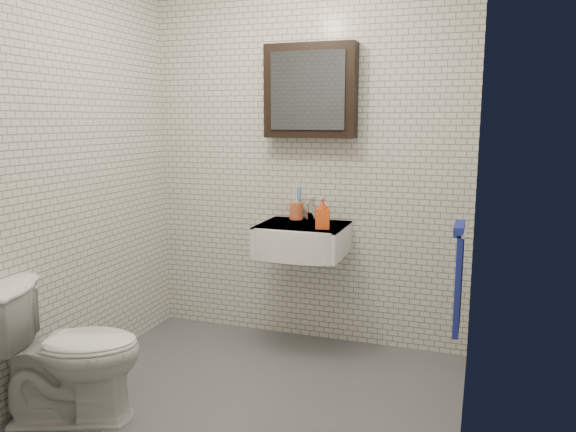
{
  "coord_description": "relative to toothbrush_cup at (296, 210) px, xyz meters",
  "views": [
    {
      "loc": [
        1.13,
        -2.62,
        1.52
      ],
      "look_at": [
        0.06,
        0.45,
        0.96
      ],
      "focal_mm": 35.0,
      "sensor_mm": 36.0,
      "label": 1
    }
  ],
  "objects": [
    {
      "name": "room_shell",
      "position": [
        0.05,
        -0.94,
        0.55
      ],
      "size": [
        2.22,
        2.02,
        2.51
      ],
      "color": "silver",
      "rests_on": "ground"
    },
    {
      "name": "faucet",
      "position": [
        0.1,
        -0.01,
        0.0
      ],
      "size": [
        0.06,
        0.2,
        0.15
      ],
      "color": "silver",
      "rests_on": "washbasin"
    },
    {
      "name": "mirror_cabinet",
      "position": [
        0.1,
        -0.01,
        0.79
      ],
      "size": [
        0.6,
        0.15,
        0.6
      ],
      "color": "black",
      "rests_on": "room_shell"
    },
    {
      "name": "washbasin",
      "position": [
        0.1,
        -0.21,
        -0.16
      ],
      "size": [
        0.55,
        0.5,
        0.2
      ],
      "color": "white",
      "rests_on": "room_shell"
    },
    {
      "name": "toothbrush_cup",
      "position": [
        0.0,
        0.0,
        0.0
      ],
      "size": [
        0.12,
        0.12,
        0.25
      ],
      "rotation": [
        0.0,
        0.0,
        0.41
      ],
      "color": "#D25D34",
      "rests_on": "washbasin"
    },
    {
      "name": "towel_rail",
      "position": [
        1.09,
        -0.59,
        -0.19
      ],
      "size": [
        0.09,
        0.3,
        0.58
      ],
      "color": "silver",
      "rests_on": "room_shell"
    },
    {
      "name": "toilet",
      "position": [
        -0.75,
        -1.4,
        -0.55
      ],
      "size": [
        0.82,
        0.64,
        0.73
      ],
      "primitive_type": "imported",
      "rotation": [
        0.0,
        0.0,
        1.94
      ],
      "color": "white",
      "rests_on": "ground"
    },
    {
      "name": "soap_bottle",
      "position": [
        0.26,
        -0.26,
        0.03
      ],
      "size": [
        0.1,
        0.1,
        0.19
      ],
      "primitive_type": "imported",
      "rotation": [
        0.0,
        0.0,
        0.22
      ],
      "color": "orange",
      "rests_on": "washbasin"
    },
    {
      "name": "ground",
      "position": [
        0.05,
        -0.94,
        -0.91
      ],
      "size": [
        2.2,
        2.0,
        0.01
      ],
      "primitive_type": "cube",
      "color": "#53555B",
      "rests_on": "ground"
    }
  ]
}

